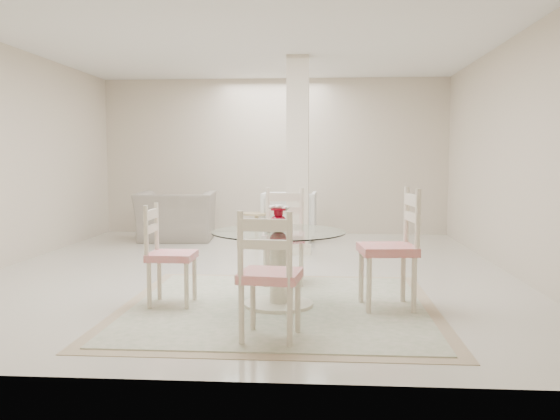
# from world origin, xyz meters

# --- Properties ---
(ground) EXTENTS (7.00, 7.00, 0.00)m
(ground) POSITION_xyz_m (0.00, 0.00, 0.00)
(ground) COLOR beige
(ground) RESTS_ON ground
(room_shell) EXTENTS (6.02, 7.02, 2.71)m
(room_shell) POSITION_xyz_m (0.00, 0.00, 1.86)
(room_shell) COLOR beige
(room_shell) RESTS_ON ground
(column) EXTENTS (0.30, 0.30, 2.70)m
(column) POSITION_xyz_m (0.50, 1.30, 1.35)
(column) COLOR beige
(column) RESTS_ON ground
(area_rug) EXTENTS (2.79, 2.79, 0.02)m
(area_rug) POSITION_xyz_m (0.46, -1.72, 0.01)
(area_rug) COLOR tan
(area_rug) RESTS_ON ground
(dining_table) EXTENTS (1.18, 1.18, 0.68)m
(dining_table) POSITION_xyz_m (0.46, -1.72, 0.35)
(dining_table) COLOR beige
(dining_table) RESTS_ON ground
(red_vase) EXTENTS (0.18, 0.15, 0.24)m
(red_vase) POSITION_xyz_m (0.46, -1.72, 0.79)
(red_vase) COLOR #A10418
(red_vase) RESTS_ON dining_table
(dining_chair_east) EXTENTS (0.52, 0.52, 1.17)m
(dining_chair_east) POSITION_xyz_m (1.48, -1.70, 0.62)
(dining_chair_east) COLOR beige
(dining_chair_east) RESTS_ON ground
(dining_chair_north) EXTENTS (0.45, 0.46, 1.11)m
(dining_chair_north) POSITION_xyz_m (0.44, -0.70, 0.58)
(dining_chair_north) COLOR beige
(dining_chair_north) RESTS_ON ground
(dining_chair_west) EXTENTS (0.41, 0.40, 1.01)m
(dining_chair_west) POSITION_xyz_m (-0.56, -1.74, 0.53)
(dining_chair_west) COLOR beige
(dining_chair_west) RESTS_ON ground
(dining_chair_south) EXTENTS (0.47, 0.47, 1.05)m
(dining_chair_south) POSITION_xyz_m (0.46, -2.74, 0.56)
(dining_chair_south) COLOR beige
(dining_chair_south) RESTS_ON ground
(recliner_taupe) EXTENTS (1.28, 1.14, 0.78)m
(recliner_taupe) POSITION_xyz_m (-1.50, 2.46, 0.39)
(recliner_taupe) COLOR gray
(recliner_taupe) RESTS_ON ground
(armchair_white) EXTENTS (0.87, 0.89, 0.79)m
(armchair_white) POSITION_xyz_m (0.31, 2.73, 0.40)
(armchair_white) COLOR white
(armchair_white) RESTS_ON ground
(side_table) EXTENTS (0.45, 0.45, 0.47)m
(side_table) POSITION_xyz_m (-0.18, 2.29, 0.22)
(side_table) COLOR tan
(side_table) RESTS_ON ground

